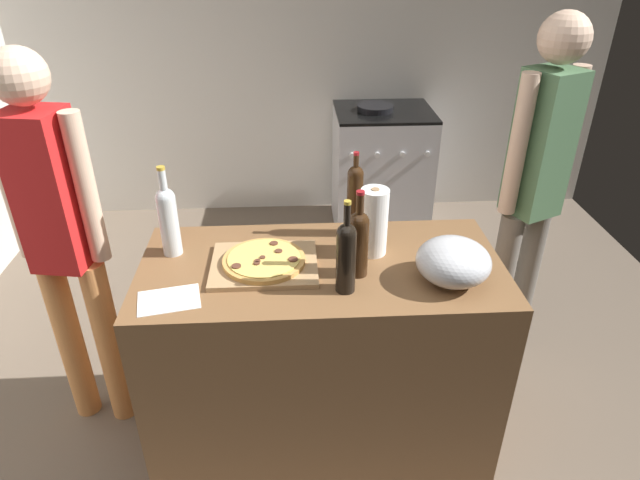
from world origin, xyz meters
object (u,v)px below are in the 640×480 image
at_px(pizza, 264,260).
at_px(wine_bottle_green, 355,198).
at_px(wine_bottle_clear, 346,254).
at_px(paper_towel_roll, 374,222).
at_px(stove, 381,170).
at_px(person_in_stripes, 61,234).
at_px(wine_bottle_dark, 359,240).
at_px(mixing_bowl, 453,262).
at_px(person_in_red, 534,183).
at_px(wine_bottle_amber, 168,218).

height_order(pizza, wine_bottle_green, wine_bottle_green).
bearing_deg(wine_bottle_clear, paper_towel_roll, 62.43).
relative_size(stove, person_in_stripes, 0.56).
relative_size(wine_bottle_green, person_in_stripes, 0.22).
distance_m(pizza, wine_bottle_dark, 0.37).
distance_m(mixing_bowl, stove, 2.18).
distance_m(mixing_bowl, wine_bottle_green, 0.50).
bearing_deg(wine_bottle_dark, person_in_red, 31.30).
height_order(mixing_bowl, wine_bottle_green, wine_bottle_green).
bearing_deg(stove, paper_towel_roll, -100.55).
relative_size(stove, person_in_red, 0.54).
height_order(wine_bottle_clear, person_in_red, person_in_red).
distance_m(stove, person_in_red, 1.67).
distance_m(wine_bottle_amber, stove, 2.25).
relative_size(mixing_bowl, paper_towel_roll, 0.98).
relative_size(pizza, wine_bottle_green, 0.86).
relative_size(pizza, paper_towel_roll, 1.14).
bearing_deg(wine_bottle_amber, mixing_bowl, -13.96).
bearing_deg(wine_bottle_amber, wine_bottle_dark, -14.97).
height_order(wine_bottle_green, wine_bottle_clear, wine_bottle_green).
relative_size(mixing_bowl, wine_bottle_dark, 0.80).
relative_size(wine_bottle_amber, wine_bottle_clear, 1.04).
bearing_deg(paper_towel_roll, wine_bottle_dark, -117.00).
relative_size(wine_bottle_amber, wine_bottle_green, 1.01).
height_order(wine_bottle_amber, wine_bottle_dark, wine_bottle_amber).
relative_size(wine_bottle_amber, person_in_stripes, 0.22).
bearing_deg(stove, wine_bottle_green, -103.26).
height_order(wine_bottle_amber, stove, wine_bottle_amber).
height_order(paper_towel_roll, person_in_stripes, person_in_stripes).
height_order(wine_bottle_clear, person_in_stripes, person_in_stripes).
bearing_deg(paper_towel_roll, person_in_stripes, 175.93).
relative_size(paper_towel_roll, stove, 0.29).
distance_m(mixing_bowl, wine_bottle_amber, 1.08).
bearing_deg(mixing_bowl, stove, 87.44).
height_order(wine_bottle_green, stove, wine_bottle_green).
xyz_separation_m(wine_bottle_amber, stove, (1.14, 1.85, -0.60)).
distance_m(wine_bottle_green, wine_bottle_clear, 0.42).
bearing_deg(wine_bottle_dark, mixing_bowl, -11.80).
bearing_deg(wine_bottle_green, paper_towel_roll, -70.36).
bearing_deg(person_in_red, wine_bottle_clear, -145.66).
height_order(wine_bottle_amber, wine_bottle_clear, wine_bottle_amber).
bearing_deg(wine_bottle_clear, wine_bottle_green, 79.55).
xyz_separation_m(pizza, wine_bottle_green, (0.37, 0.24, 0.13)).
xyz_separation_m(mixing_bowl, wine_bottle_clear, (-0.39, -0.03, 0.06)).
distance_m(mixing_bowl, person_in_stripes, 1.51).
relative_size(mixing_bowl, wine_bottle_green, 0.74).
bearing_deg(mixing_bowl, wine_bottle_green, 129.78).
bearing_deg(pizza, stove, 68.57).
bearing_deg(wine_bottle_dark, person_in_stripes, 168.33).
relative_size(wine_bottle_clear, stove, 0.37).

